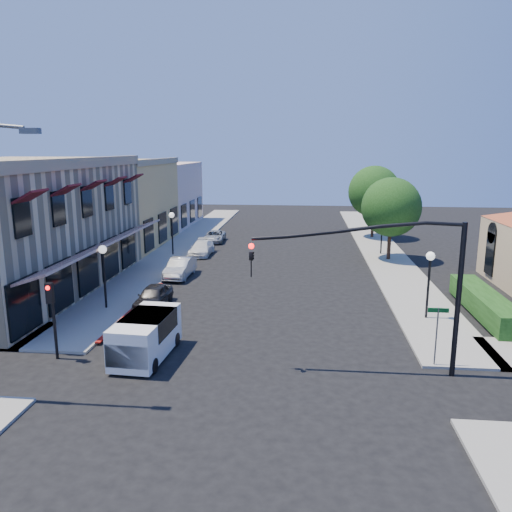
# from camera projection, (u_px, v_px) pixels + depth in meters

# --- Properties ---
(ground) EXTENTS (120.00, 120.00, 0.00)m
(ground) POSITION_uv_depth(u_px,v_px,m) (242.00, 384.00, 18.65)
(ground) COLOR black
(ground) RESTS_ON ground
(sidewalk_left) EXTENTS (3.50, 50.00, 0.12)m
(sidewalk_left) POSITION_uv_depth(u_px,v_px,m) (185.00, 244.00, 45.74)
(sidewalk_left) COLOR gray
(sidewalk_left) RESTS_ON ground
(sidewalk_right) EXTENTS (3.50, 50.00, 0.12)m
(sidewalk_right) POSITION_uv_depth(u_px,v_px,m) (379.00, 247.00, 44.06)
(sidewalk_right) COLOR gray
(sidewalk_right) RESTS_ON ground
(curb_red_strip) EXTENTS (0.25, 10.00, 0.06)m
(curb_red_strip) POSITION_uv_depth(u_px,v_px,m) (135.00, 310.00, 27.10)
(curb_red_strip) COLOR maroon
(curb_red_strip) RESTS_ON ground
(corner_brick_building) EXTENTS (11.77, 18.20, 8.10)m
(corner_brick_building) POSITION_uv_depth(u_px,v_px,m) (10.00, 227.00, 29.98)
(corner_brick_building) COLOR beige
(corner_brick_building) RESTS_ON ground
(yellow_stucco_building) EXTENTS (10.00, 12.00, 7.60)m
(yellow_stucco_building) POSITION_uv_depth(u_px,v_px,m) (107.00, 203.00, 44.62)
(yellow_stucco_building) COLOR tan
(yellow_stucco_building) RESTS_ON ground
(pink_stucco_building) EXTENTS (10.00, 12.00, 7.00)m
(pink_stucco_building) POSITION_uv_depth(u_px,v_px,m) (148.00, 195.00, 56.36)
(pink_stucco_building) COLOR #CCA79A
(pink_stucco_building) RESTS_ON ground
(hedge) EXTENTS (1.40, 8.00, 1.10)m
(hedge) POSITION_uv_depth(u_px,v_px,m) (484.00, 315.00, 26.29)
(hedge) COLOR #183C11
(hedge) RESTS_ON ground
(street_tree_a) EXTENTS (4.56, 4.56, 6.48)m
(street_tree_a) POSITION_uv_depth(u_px,v_px,m) (391.00, 207.00, 38.32)
(street_tree_a) COLOR black
(street_tree_a) RESTS_ON ground
(street_tree_b) EXTENTS (4.94, 4.94, 7.02)m
(street_tree_b) POSITION_uv_depth(u_px,v_px,m) (374.00, 192.00, 47.97)
(street_tree_b) COLOR black
(street_tree_b) RESTS_ON ground
(signal_mast_arm) EXTENTS (8.01, 0.39, 6.00)m
(signal_mast_arm) POSITION_uv_depth(u_px,v_px,m) (402.00, 272.00, 18.68)
(signal_mast_arm) COLOR black
(signal_mast_arm) RESTS_ON ground
(secondary_signal) EXTENTS (0.28, 0.42, 3.32)m
(secondary_signal) POSITION_uv_depth(u_px,v_px,m) (52.00, 306.00, 20.30)
(secondary_signal) COLOR black
(secondary_signal) RESTS_ON ground
(street_name_sign) EXTENTS (0.80, 0.06, 2.50)m
(street_name_sign) POSITION_uv_depth(u_px,v_px,m) (437.00, 327.00, 19.72)
(street_name_sign) COLOR #595B5E
(street_name_sign) RESTS_ON ground
(lamppost_left_near) EXTENTS (0.44, 0.44, 3.57)m
(lamppost_left_near) POSITION_uv_depth(u_px,v_px,m) (103.00, 261.00, 26.67)
(lamppost_left_near) COLOR black
(lamppost_left_near) RESTS_ON ground
(lamppost_left_far) EXTENTS (0.44, 0.44, 3.57)m
(lamppost_left_far) POSITION_uv_depth(u_px,v_px,m) (172.00, 223.00, 40.29)
(lamppost_left_far) COLOR black
(lamppost_left_far) RESTS_ON ground
(lamppost_right_near) EXTENTS (0.44, 0.44, 3.57)m
(lamppost_right_near) POSITION_uv_depth(u_px,v_px,m) (430.00, 268.00, 25.04)
(lamppost_right_near) COLOR black
(lamppost_right_near) RESTS_ON ground
(lamppost_right_far) EXTENTS (0.44, 0.44, 3.57)m
(lamppost_right_far) POSITION_uv_depth(u_px,v_px,m) (382.00, 222.00, 40.60)
(lamppost_right_far) COLOR black
(lamppost_right_far) RESTS_ON ground
(white_van) EXTENTS (2.02, 4.18, 1.81)m
(white_van) POSITION_uv_depth(u_px,v_px,m) (146.00, 334.00, 20.75)
(white_van) COLOR white
(white_van) RESTS_ON ground
(parked_car_a) EXTENTS (1.59, 3.65, 1.23)m
(parked_car_a) POSITION_uv_depth(u_px,v_px,m) (153.00, 296.00, 27.55)
(parked_car_a) COLOR black
(parked_car_a) RESTS_ON ground
(parked_car_b) EXTENTS (1.52, 4.01, 1.31)m
(parked_car_b) POSITION_uv_depth(u_px,v_px,m) (180.00, 268.00, 33.97)
(parked_car_b) COLOR #B8BCBD
(parked_car_b) RESTS_ON ground
(parked_car_c) EXTENTS (1.67, 3.99, 1.15)m
(parked_car_c) POSITION_uv_depth(u_px,v_px,m) (202.00, 248.00, 41.02)
(parked_car_c) COLOR white
(parked_car_c) RESTS_ON ground
(parked_car_d) EXTENTS (1.87, 3.85, 1.06)m
(parked_car_d) POSITION_uv_depth(u_px,v_px,m) (215.00, 236.00, 46.80)
(parked_car_d) COLOR #AAAEB0
(parked_car_d) RESTS_ON ground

